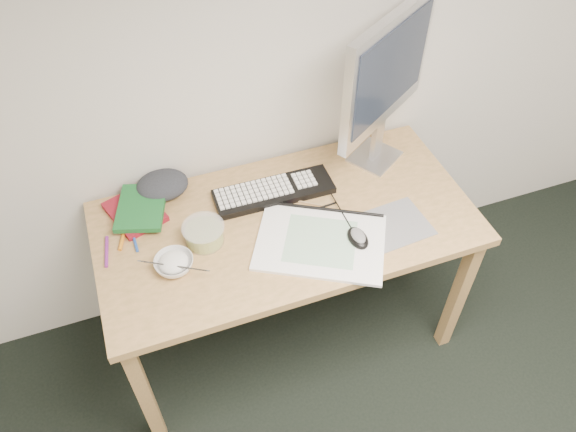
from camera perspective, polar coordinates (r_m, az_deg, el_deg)
name	(u,v)px	position (r m, az deg, el deg)	size (l,w,h in m)	color
desk	(286,235)	(2.14, -0.16, -1.93)	(1.40, 0.70, 0.75)	tan
mousepad	(397,224)	(2.10, 10.97, -0.80)	(0.23, 0.21, 0.00)	gray
sketchpad	(320,242)	(2.00, 3.31, -2.68)	(0.45, 0.32, 0.01)	white
keyboard	(274,192)	(2.17, -1.45, 2.50)	(0.46, 0.15, 0.03)	black
monitor	(387,75)	(2.12, 9.99, 13.94)	(0.48, 0.33, 0.63)	silver
mouse	(358,236)	(2.00, 7.13, -2.02)	(0.07, 0.11, 0.04)	black
rice_bowl	(174,264)	(1.96, -11.49, -4.78)	(0.13, 0.13, 0.04)	white
chopsticks	(173,266)	(1.92, -11.56, -4.99)	(0.02, 0.02, 0.24)	#BBBCBE
fruit_tub	(204,234)	(2.01, -8.53, -1.79)	(0.15, 0.15, 0.07)	gold
book_red	(135,212)	(2.17, -15.28, 0.40)	(0.17, 0.22, 0.02)	maroon
book_green	(141,208)	(2.15, -14.68, 0.83)	(0.17, 0.23, 0.02)	#175D26
cloth_lump	(162,185)	(2.21, -12.65, 3.08)	(0.17, 0.14, 0.07)	#272A2E
pencil_pink	(283,204)	(2.13, -0.55, 1.19)	(0.01, 0.01, 0.16)	pink
pencil_tan	(297,201)	(2.14, 0.88, 1.55)	(0.01, 0.01, 0.19)	tan
pencil_black	(312,211)	(2.11, 2.42, 0.56)	(0.01, 0.01, 0.20)	black
marker_blue	(134,240)	(2.08, -15.35, -2.33)	(0.01, 0.01, 0.12)	#214CB2
marker_orange	(124,234)	(2.11, -16.37, -1.81)	(0.01, 0.01, 0.14)	orange
marker_purple	(107,252)	(2.07, -17.95, -3.46)	(0.01, 0.01, 0.14)	#772381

